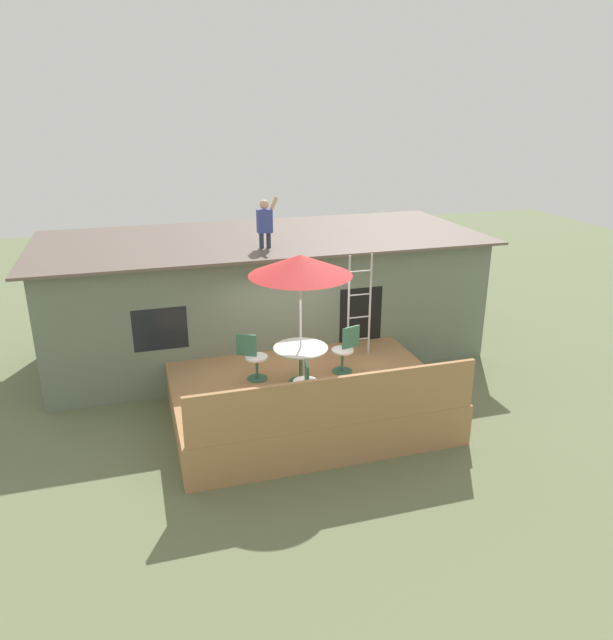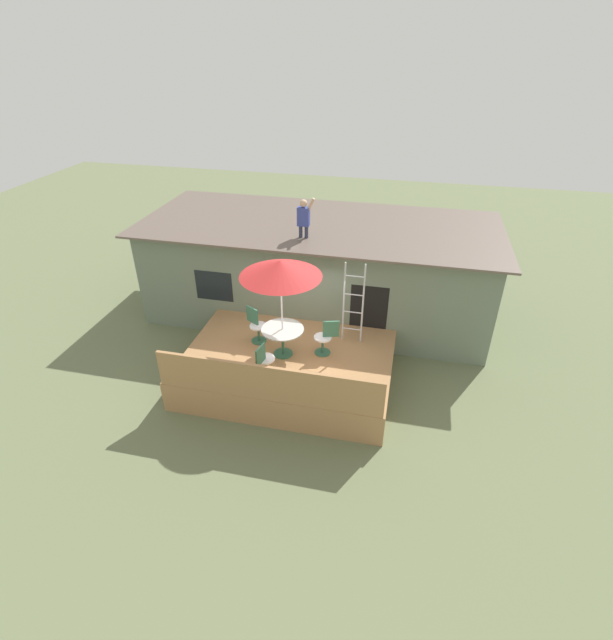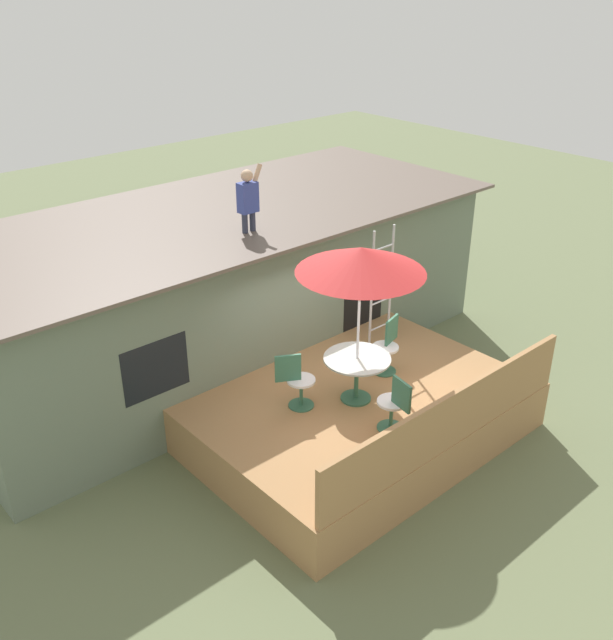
% 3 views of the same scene
% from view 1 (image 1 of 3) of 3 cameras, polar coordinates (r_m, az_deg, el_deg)
% --- Properties ---
extents(ground_plane, '(40.00, 40.00, 0.00)m').
position_cam_1_polar(ground_plane, '(12.08, -0.13, -9.12)').
color(ground_plane, '#66704C').
extents(house, '(10.50, 4.50, 2.90)m').
position_cam_1_polar(house, '(14.72, -4.14, 2.46)').
color(house, slate).
rests_on(house, ground).
extents(deck, '(5.14, 3.83, 0.80)m').
position_cam_1_polar(deck, '(11.89, -0.13, -7.44)').
color(deck, '#A87A4C').
rests_on(deck, ground).
extents(deck_railing, '(5.04, 0.08, 0.90)m').
position_cam_1_polar(deck_railing, '(9.92, 2.96, -7.82)').
color(deck_railing, '#A87A4C').
rests_on(deck_railing, deck).
extents(patio_table, '(1.04, 1.04, 0.74)m').
position_cam_1_polar(patio_table, '(11.32, -0.56, -3.39)').
color(patio_table, '#33664C').
rests_on(patio_table, deck).
extents(patio_umbrella, '(1.90, 1.90, 2.54)m').
position_cam_1_polar(patio_umbrella, '(10.74, -0.59, 5.27)').
color(patio_umbrella, silver).
rests_on(patio_umbrella, deck).
extents(step_ladder, '(0.52, 0.04, 2.20)m').
position_cam_1_polar(step_ladder, '(12.49, 5.08, 1.35)').
color(step_ladder, silver).
rests_on(step_ladder, deck).
extents(person_figure, '(0.47, 0.20, 1.11)m').
position_cam_1_polar(person_figure, '(13.06, -3.99, 9.51)').
color(person_figure, '#33384C').
rests_on(person_figure, house).
extents(patio_chair_left, '(0.58, 0.44, 0.92)m').
position_cam_1_polar(patio_chair_left, '(11.60, -5.15, -3.57)').
color(patio_chair_left, '#33664C').
rests_on(patio_chair_left, deck).
extents(patio_chair_right, '(0.61, 0.44, 0.92)m').
position_cam_1_polar(patio_chair_right, '(11.92, 3.75, -2.86)').
color(patio_chair_right, '#33664C').
rests_on(patio_chair_right, deck).
extents(patio_chair_near, '(0.44, 0.62, 0.92)m').
position_cam_1_polar(patio_chair_near, '(10.48, -0.05, -6.16)').
color(patio_chair_near, '#33664C').
rests_on(patio_chair_near, deck).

